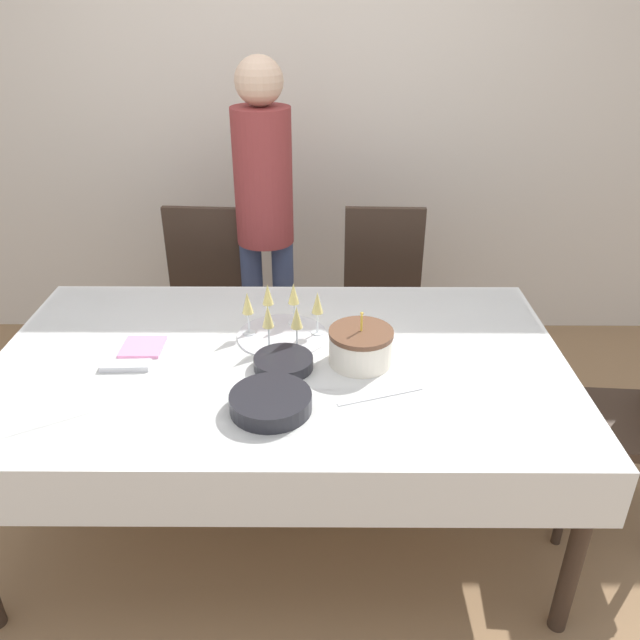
{
  "coord_description": "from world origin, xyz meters",
  "views": [
    {
      "loc": [
        0.16,
        -1.93,
        1.93
      ],
      "look_at": [
        0.15,
        0.06,
        0.87
      ],
      "focal_mm": 35.0,
      "sensor_mm": 36.0,
      "label": 1
    }
  ],
  "objects_px": {
    "dining_chair_far_right": "(383,297)",
    "birthday_cake": "(361,346)",
    "plate_stack_main": "(271,402)",
    "plate_stack_dessert": "(283,363)",
    "dining_chair_far_left": "(203,297)",
    "dining_chair_right_end": "(640,406)",
    "champagne_tray": "(282,318)",
    "person_standing": "(264,202)"
  },
  "relations": [
    {
      "from": "dining_chair_right_end",
      "to": "person_standing",
      "type": "distance_m",
      "value": 1.85
    },
    {
      "from": "dining_chair_far_right",
      "to": "dining_chair_right_end",
      "type": "relative_size",
      "value": 1.0
    },
    {
      "from": "dining_chair_far_right",
      "to": "dining_chair_right_end",
      "type": "height_order",
      "value": "same"
    },
    {
      "from": "dining_chair_far_left",
      "to": "dining_chair_far_right",
      "type": "bearing_deg",
      "value": 0.01
    },
    {
      "from": "plate_stack_main",
      "to": "plate_stack_dessert",
      "type": "bearing_deg",
      "value": 83.96
    },
    {
      "from": "dining_chair_right_end",
      "to": "dining_chair_far_left",
      "type": "bearing_deg",
      "value": 152.7
    },
    {
      "from": "champagne_tray",
      "to": "plate_stack_dessert",
      "type": "distance_m",
      "value": 0.24
    },
    {
      "from": "dining_chair_right_end",
      "to": "champagne_tray",
      "type": "xyz_separation_m",
      "value": [
        -1.35,
        0.17,
        0.28
      ]
    },
    {
      "from": "dining_chair_far_right",
      "to": "plate_stack_dessert",
      "type": "distance_m",
      "value": 1.11
    },
    {
      "from": "champagne_tray",
      "to": "person_standing",
      "type": "height_order",
      "value": "person_standing"
    },
    {
      "from": "dining_chair_far_right",
      "to": "birthday_cake",
      "type": "relative_size",
      "value": 4.28
    },
    {
      "from": "dining_chair_far_right",
      "to": "plate_stack_dessert",
      "type": "relative_size",
      "value": 4.67
    },
    {
      "from": "champagne_tray",
      "to": "plate_stack_dessert",
      "type": "relative_size",
      "value": 1.65
    },
    {
      "from": "dining_chair_far_right",
      "to": "birthday_cake",
      "type": "bearing_deg",
      "value": -100.16
    },
    {
      "from": "dining_chair_far_left",
      "to": "birthday_cake",
      "type": "relative_size",
      "value": 4.28
    },
    {
      "from": "dining_chair_right_end",
      "to": "plate_stack_main",
      "type": "relative_size",
      "value": 3.73
    },
    {
      "from": "dining_chair_far_right",
      "to": "plate_stack_main",
      "type": "distance_m",
      "value": 1.35
    },
    {
      "from": "plate_stack_main",
      "to": "person_standing",
      "type": "xyz_separation_m",
      "value": [
        -0.12,
        1.32,
        0.24
      ]
    },
    {
      "from": "dining_chair_far_left",
      "to": "birthday_cake",
      "type": "height_order",
      "value": "dining_chair_far_left"
    },
    {
      "from": "champagne_tray",
      "to": "plate_stack_main",
      "type": "height_order",
      "value": "champagne_tray"
    },
    {
      "from": "plate_stack_dessert",
      "to": "person_standing",
      "type": "relative_size",
      "value": 0.12
    },
    {
      "from": "plate_stack_main",
      "to": "birthday_cake",
      "type": "bearing_deg",
      "value": 43.79
    },
    {
      "from": "plate_stack_dessert",
      "to": "person_standing",
      "type": "height_order",
      "value": "person_standing"
    },
    {
      "from": "birthday_cake",
      "to": "person_standing",
      "type": "relative_size",
      "value": 0.14
    },
    {
      "from": "dining_chair_far_left",
      "to": "plate_stack_dessert",
      "type": "height_order",
      "value": "dining_chair_far_left"
    },
    {
      "from": "dining_chair_right_end",
      "to": "champagne_tray",
      "type": "bearing_deg",
      "value": 173.02
    },
    {
      "from": "dining_chair_far_left",
      "to": "dining_chair_right_end",
      "type": "relative_size",
      "value": 1.0
    },
    {
      "from": "champagne_tray",
      "to": "plate_stack_dessert",
      "type": "bearing_deg",
      "value": -85.96
    },
    {
      "from": "dining_chair_far_right",
      "to": "dining_chair_right_end",
      "type": "bearing_deg",
      "value": -46.29
    },
    {
      "from": "plate_stack_main",
      "to": "plate_stack_dessert",
      "type": "xyz_separation_m",
      "value": [
        0.03,
        0.25,
        -0.01
      ]
    },
    {
      "from": "dining_chair_far_right",
      "to": "dining_chair_right_end",
      "type": "xyz_separation_m",
      "value": [
        0.89,
        -0.93,
        0.0
      ]
    },
    {
      "from": "plate_stack_main",
      "to": "plate_stack_dessert",
      "type": "distance_m",
      "value": 0.25
    },
    {
      "from": "dining_chair_far_right",
      "to": "dining_chair_far_left",
      "type": "bearing_deg",
      "value": -179.99
    },
    {
      "from": "champagne_tray",
      "to": "plate_stack_main",
      "type": "relative_size",
      "value": 1.32
    },
    {
      "from": "dining_chair_far_right",
      "to": "plate_stack_main",
      "type": "relative_size",
      "value": 3.73
    },
    {
      "from": "dining_chair_far_right",
      "to": "champagne_tray",
      "type": "height_order",
      "value": "dining_chair_far_right"
    },
    {
      "from": "dining_chair_far_left",
      "to": "dining_chair_right_end",
      "type": "xyz_separation_m",
      "value": [
        1.81,
        -0.93,
        0.0
      ]
    },
    {
      "from": "plate_stack_dessert",
      "to": "dining_chair_right_end",
      "type": "bearing_deg",
      "value": 2.7
    },
    {
      "from": "dining_chair_far_left",
      "to": "plate_stack_main",
      "type": "height_order",
      "value": "dining_chair_far_left"
    },
    {
      "from": "person_standing",
      "to": "plate_stack_main",
      "type": "bearing_deg",
      "value": -84.73
    },
    {
      "from": "birthday_cake",
      "to": "plate_stack_dessert",
      "type": "distance_m",
      "value": 0.28
    },
    {
      "from": "dining_chair_right_end",
      "to": "champagne_tray",
      "type": "distance_m",
      "value": 1.39
    }
  ]
}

